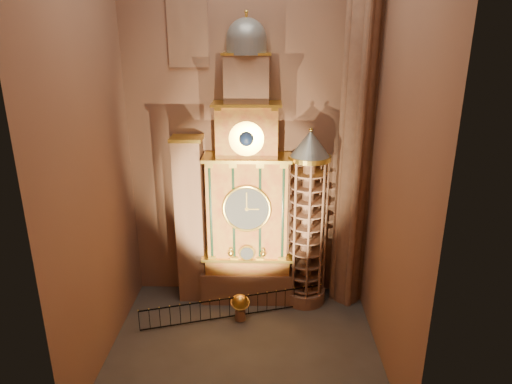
{
  "coord_description": "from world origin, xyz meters",
  "views": [
    {
      "loc": [
        1.11,
        -19.97,
        15.64
      ],
      "look_at": [
        0.55,
        3.0,
        7.65
      ],
      "focal_mm": 32.0,
      "sensor_mm": 36.0,
      "label": 1
    }
  ],
  "objects_px": {
    "astronomical_clock": "(247,197)",
    "stair_turret": "(307,221)",
    "portrait_tower": "(191,220)",
    "iron_railing": "(234,307)",
    "celestial_globe": "(240,305)"
  },
  "relations": [
    {
      "from": "astronomical_clock",
      "to": "iron_railing",
      "type": "relative_size",
      "value": 1.62
    },
    {
      "from": "portrait_tower",
      "to": "stair_turret",
      "type": "height_order",
      "value": "stair_turret"
    },
    {
      "from": "stair_turret",
      "to": "celestial_globe",
      "type": "bearing_deg",
      "value": -150.33
    },
    {
      "from": "celestial_globe",
      "to": "stair_turret",
      "type": "bearing_deg",
      "value": 29.67
    },
    {
      "from": "astronomical_clock",
      "to": "stair_turret",
      "type": "height_order",
      "value": "astronomical_clock"
    },
    {
      "from": "astronomical_clock",
      "to": "portrait_tower",
      "type": "height_order",
      "value": "astronomical_clock"
    },
    {
      "from": "iron_railing",
      "to": "stair_turret",
      "type": "bearing_deg",
      "value": 25.49
    },
    {
      "from": "astronomical_clock",
      "to": "portrait_tower",
      "type": "distance_m",
      "value": 3.73
    },
    {
      "from": "portrait_tower",
      "to": "celestial_globe",
      "type": "distance_m",
      "value": 5.75
    },
    {
      "from": "stair_turret",
      "to": "iron_railing",
      "type": "relative_size",
      "value": 1.05
    },
    {
      "from": "astronomical_clock",
      "to": "portrait_tower",
      "type": "bearing_deg",
      "value": 179.71
    },
    {
      "from": "iron_railing",
      "to": "astronomical_clock",
      "type": "bearing_deg",
      "value": 72.71
    },
    {
      "from": "astronomical_clock",
      "to": "iron_railing",
      "type": "bearing_deg",
      "value": -107.29
    },
    {
      "from": "portrait_tower",
      "to": "stair_turret",
      "type": "xyz_separation_m",
      "value": [
        6.9,
        -0.28,
        0.12
      ]
    },
    {
      "from": "astronomical_clock",
      "to": "stair_turret",
      "type": "distance_m",
      "value": 3.78
    }
  ]
}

